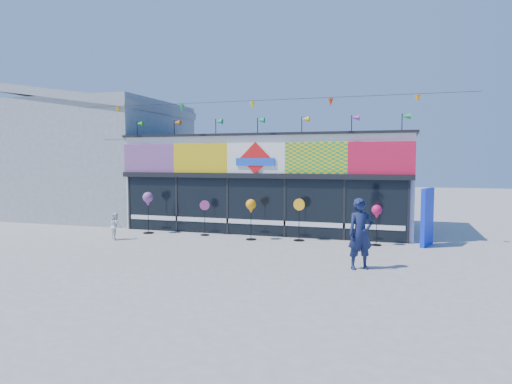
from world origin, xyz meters
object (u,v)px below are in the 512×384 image
at_px(blue_sign, 427,217).
at_px(spinner_3, 299,219).
at_px(spinner_0, 148,200).
at_px(spinner_4, 377,213).
at_px(spinner_2, 251,207).
at_px(spinner_1, 205,217).
at_px(child, 116,226).
at_px(adult_man, 360,234).

bearing_deg(blue_sign, spinner_3, -155.94).
bearing_deg(spinner_0, blue_sign, 2.69).
relative_size(blue_sign, spinner_4, 1.41).
distance_m(spinner_0, spinner_3, 6.33).
relative_size(spinner_0, spinner_2, 1.11).
relative_size(spinner_1, child, 1.37).
bearing_deg(spinner_1, child, -146.11).
distance_m(spinner_0, spinner_4, 9.12).
bearing_deg(spinner_2, adult_man, -38.92).
bearing_deg(adult_man, spinner_0, 128.95).
bearing_deg(child, spinner_1, -101.94).
bearing_deg(blue_sign, spinner_1, -158.44).
bearing_deg(adult_man, spinner_3, 95.18).
relative_size(spinner_2, adult_man, 0.78).
relative_size(spinner_2, spinner_4, 1.07).
relative_size(blue_sign, child, 1.97).
relative_size(spinner_0, child, 1.65).
relative_size(spinner_1, adult_man, 0.72).
distance_m(spinner_1, spinner_4, 6.70).
distance_m(spinner_1, child, 3.43).
relative_size(spinner_4, adult_man, 0.74).
height_order(spinner_3, spinner_4, spinner_3).
bearing_deg(spinner_2, child, -163.13).
distance_m(spinner_3, spinner_4, 2.83).
xyz_separation_m(spinner_4, child, (-9.52, -1.74, -0.64)).
bearing_deg(blue_sign, child, -149.31).
bearing_deg(spinner_3, spinner_2, -169.16).
xyz_separation_m(spinner_0, spinner_4, (9.11, 0.07, -0.21)).
relative_size(spinner_0, adult_man, 0.87).
relative_size(spinner_0, spinner_3, 1.08).
bearing_deg(spinner_0, spinner_3, 1.48).
bearing_deg(spinner_2, spinner_4, 3.09).
distance_m(blue_sign, spinner_2, 6.33).
height_order(adult_man, child, adult_man).
height_order(spinner_1, spinner_2, spinner_2).
bearing_deg(spinner_4, spinner_2, -176.91).
bearing_deg(spinner_3, child, -164.70).
xyz_separation_m(blue_sign, spinner_3, (-4.51, -0.34, -0.19)).
distance_m(spinner_2, spinner_3, 1.86).
relative_size(adult_man, child, 1.91).
bearing_deg(spinner_1, adult_man, -31.34).
xyz_separation_m(spinner_0, child, (-0.41, -1.67, -0.85)).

